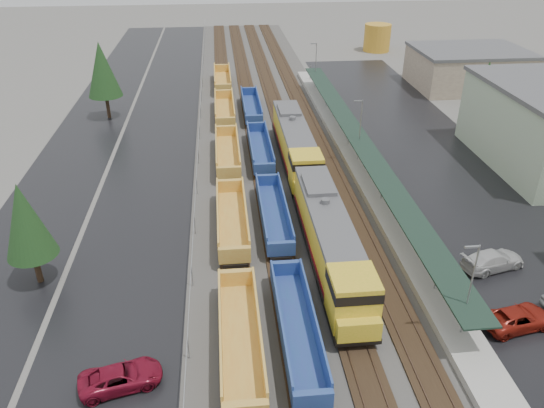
{
  "coord_description": "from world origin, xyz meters",
  "views": [
    {
      "loc": [
        -6.58,
        -6.85,
        26.64
      ],
      "look_at": [
        -2.09,
        37.58,
        2.0
      ],
      "focal_mm": 35.0,
      "sensor_mm": 36.0,
      "label": 1
    }
  ],
  "objects_px": {
    "well_string_blue": "(283,262)",
    "well_string_yellow": "(232,220)",
    "storage_tank": "(377,38)",
    "parked_car_west_c": "(121,377)",
    "locomotive_lead": "(331,242)",
    "parked_car_east_c": "(493,260)",
    "locomotive_trail": "(296,145)",
    "parked_car_east_b": "(518,318)"
  },
  "relations": [
    {
      "from": "well_string_blue",
      "to": "parked_car_east_c",
      "type": "height_order",
      "value": "well_string_blue"
    },
    {
      "from": "locomotive_trail",
      "to": "parked_car_west_c",
      "type": "height_order",
      "value": "locomotive_trail"
    },
    {
      "from": "locomotive_lead",
      "to": "well_string_blue",
      "type": "height_order",
      "value": "locomotive_lead"
    },
    {
      "from": "parked_car_east_b",
      "to": "parked_car_east_c",
      "type": "height_order",
      "value": "parked_car_east_c"
    },
    {
      "from": "locomotive_trail",
      "to": "well_string_yellow",
      "type": "xyz_separation_m",
      "value": [
        -8.0,
        -14.25,
        -1.41
      ]
    },
    {
      "from": "locomotive_lead",
      "to": "storage_tank",
      "type": "relative_size",
      "value": 3.86
    },
    {
      "from": "locomotive_lead",
      "to": "locomotive_trail",
      "type": "distance_m",
      "value": 21.0
    },
    {
      "from": "parked_car_west_c",
      "to": "parked_car_east_b",
      "type": "bearing_deg",
      "value": -98.29
    },
    {
      "from": "well_string_blue",
      "to": "storage_tank",
      "type": "bearing_deg",
      "value": 69.23
    },
    {
      "from": "locomotive_lead",
      "to": "parked_car_east_c",
      "type": "bearing_deg",
      "value": -6.02
    },
    {
      "from": "well_string_yellow",
      "to": "well_string_blue",
      "type": "distance_m",
      "value": 8.12
    },
    {
      "from": "well_string_blue",
      "to": "parked_car_east_b",
      "type": "distance_m",
      "value": 18.2
    },
    {
      "from": "storage_tank",
      "to": "parked_car_east_b",
      "type": "bearing_deg",
      "value": -98.94
    },
    {
      "from": "well_string_blue",
      "to": "locomotive_lead",
      "type": "bearing_deg",
      "value": 4.59
    },
    {
      "from": "well_string_yellow",
      "to": "parked_car_east_b",
      "type": "bearing_deg",
      "value": -37.17
    },
    {
      "from": "storage_tank",
      "to": "parked_car_east_b",
      "type": "distance_m",
      "value": 88.23
    },
    {
      "from": "locomotive_lead",
      "to": "well_string_blue",
      "type": "xyz_separation_m",
      "value": [
        -4.0,
        -0.32,
        -1.49
      ]
    },
    {
      "from": "parked_car_east_b",
      "to": "parked_car_west_c",
      "type": "bearing_deg",
      "value": 84.97
    },
    {
      "from": "locomotive_trail",
      "to": "parked_car_east_b",
      "type": "xyz_separation_m",
      "value": [
        12.21,
        -29.58,
        -1.87
      ]
    },
    {
      "from": "storage_tank",
      "to": "parked_car_west_c",
      "type": "height_order",
      "value": "storage_tank"
    },
    {
      "from": "well_string_blue",
      "to": "parked_car_east_c",
      "type": "xyz_separation_m",
      "value": [
        17.77,
        -1.13,
        -0.31
      ]
    },
    {
      "from": "well_string_yellow",
      "to": "locomotive_lead",
      "type": "bearing_deg",
      "value": -40.15
    },
    {
      "from": "well_string_blue",
      "to": "storage_tank",
      "type": "relative_size",
      "value": 16.68
    },
    {
      "from": "parked_car_west_c",
      "to": "parked_car_east_c",
      "type": "distance_m",
      "value": 31.1
    },
    {
      "from": "well_string_yellow",
      "to": "parked_car_west_c",
      "type": "relative_size",
      "value": 20.89
    },
    {
      "from": "locomotive_lead",
      "to": "parked_car_east_c",
      "type": "height_order",
      "value": "locomotive_lead"
    },
    {
      "from": "well_string_blue",
      "to": "locomotive_trail",
      "type": "bearing_deg",
      "value": 79.37
    },
    {
      "from": "parked_car_west_c",
      "to": "parked_car_east_b",
      "type": "relative_size",
      "value": 0.97
    },
    {
      "from": "locomotive_lead",
      "to": "storage_tank",
      "type": "xyz_separation_m",
      "value": [
        25.92,
        78.56,
        0.22
      ]
    },
    {
      "from": "locomotive_trail",
      "to": "well_string_blue",
      "type": "distance_m",
      "value": 21.74
    },
    {
      "from": "parked_car_east_c",
      "to": "storage_tank",
      "type": "bearing_deg",
      "value": -23.29
    },
    {
      "from": "parked_car_east_b",
      "to": "storage_tank",
      "type": "bearing_deg",
      "value": -19.64
    },
    {
      "from": "well_string_blue",
      "to": "storage_tank",
      "type": "distance_m",
      "value": 84.38
    },
    {
      "from": "well_string_blue",
      "to": "parked_car_east_c",
      "type": "distance_m",
      "value": 17.81
    },
    {
      "from": "locomotive_lead",
      "to": "parked_car_east_c",
      "type": "distance_m",
      "value": 13.96
    },
    {
      "from": "well_string_yellow",
      "to": "well_string_blue",
      "type": "xyz_separation_m",
      "value": [
        4.0,
        -7.07,
        -0.08
      ]
    },
    {
      "from": "well_string_yellow",
      "to": "parked_car_east_c",
      "type": "relative_size",
      "value": 19.48
    },
    {
      "from": "locomotive_lead",
      "to": "well_string_blue",
      "type": "bearing_deg",
      "value": -175.41
    },
    {
      "from": "parked_car_west_c",
      "to": "storage_tank",
      "type": "bearing_deg",
      "value": -38.82
    },
    {
      "from": "well_string_blue",
      "to": "well_string_yellow",
      "type": "bearing_deg",
      "value": 119.5
    },
    {
      "from": "locomotive_lead",
      "to": "locomotive_trail",
      "type": "bearing_deg",
      "value": 90.0
    },
    {
      "from": "locomotive_trail",
      "to": "parked_car_east_c",
      "type": "relative_size",
      "value": 3.91
    }
  ]
}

